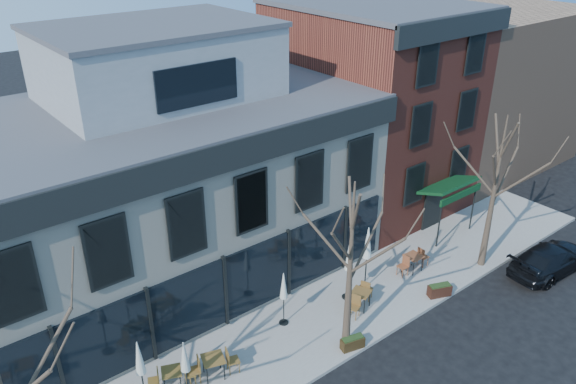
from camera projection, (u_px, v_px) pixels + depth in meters
ground at (226, 328)px, 23.01m from camera, size 120.00×120.00×0.00m
sidewalk_front at (320, 321)px, 23.29m from camera, size 33.50×4.70×0.15m
corner_building at (159, 182)px, 24.49m from camera, size 18.39×10.39×11.10m
red_brick_building at (369, 105)px, 31.25m from camera, size 8.20×11.78×11.18m
bg_building at (461, 82)px, 37.83m from camera, size 12.00×12.00×10.00m
tree_mid at (350, 266)px, 20.27m from camera, size 3.50×3.55×7.04m
tree_right at (494, 192)px, 25.20m from camera, size 3.72×3.77×7.48m
parked_sedan at (551, 259)px, 26.32m from camera, size 4.89×2.29×1.38m
cafe_set_1 at (172, 377)px, 19.74m from camera, size 1.74×1.07×0.90m
cafe_set_2 at (214, 365)px, 20.17m from camera, size 1.99×1.06×1.02m
cafe_set_4 at (361, 298)px, 23.71m from camera, size 1.94×1.16×1.00m
cafe_set_5 at (413, 261)px, 26.22m from camera, size 1.89×0.78×0.99m
umbrella_0 at (140, 361)px, 18.39m from camera, size 0.44×0.44×2.72m
umbrella_1 at (185, 360)px, 18.65m from camera, size 0.40×0.40×2.52m
umbrella_2 at (284, 288)px, 22.26m from camera, size 0.39×0.39×2.46m
umbrella_3 at (349, 259)px, 23.69m from camera, size 0.45×0.45×2.82m
umbrella_4 at (368, 246)px, 24.20m from camera, size 0.50×0.50×3.13m
planter_2 at (353, 343)px, 21.61m from camera, size 0.99×0.59×0.52m
planter_3 at (439, 290)px, 24.58m from camera, size 1.10×0.77×0.57m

